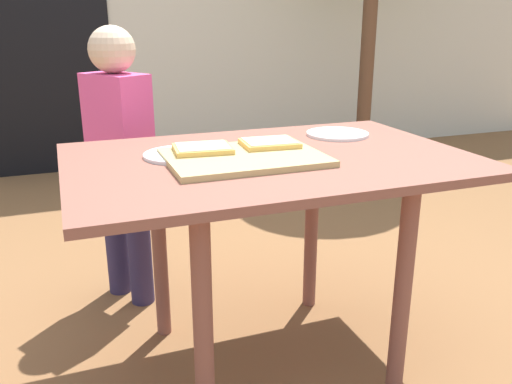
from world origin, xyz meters
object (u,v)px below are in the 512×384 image
Objects in this scene: plate_white_left at (180,155)px; child_left at (120,152)px; plate_white_right at (337,134)px; dining_table at (270,187)px; pizza_slice_far_right at (269,143)px; cutting_board at (244,157)px; pizza_slice_far_left at (203,148)px.

plate_white_left is 0.20× the size of child_left.
plate_white_right is at bearing -31.03° from child_left.
plate_white_left reaches higher than dining_table.
pizza_slice_far_right reaches higher than plate_white_left.
child_left is (-0.27, 0.61, -0.10)m from cutting_board.
pizza_slice_far_left and pizza_slice_far_right have the same top height.
pizza_slice_far_left is 0.82× the size of plate_white_left.
plate_white_right is at bearing 26.66° from cutting_board.
plate_white_right is (0.32, 0.18, 0.10)m from dining_table.
cutting_board is 0.13m from pizza_slice_far_right.
plate_white_right is 0.57m from plate_white_left.
child_left is (-0.12, 0.51, -0.10)m from plate_white_left.
pizza_slice_far_right is 0.16× the size of child_left.
child_left is (-0.38, 0.54, -0.12)m from pizza_slice_far_right.
pizza_slice_far_left reaches higher than plate_white_left.
child_left reaches higher than plate_white_right.
child_left reaches higher than dining_table.
dining_table is 0.23m from pizza_slice_far_left.
dining_table is 0.38m from plate_white_right.
cutting_board is at bearing -65.99° from child_left.
pizza_slice_far_left is 0.20m from pizza_slice_far_right.
child_left reaches higher than cutting_board.
pizza_slice_far_right is 0.33m from plate_white_right.
dining_table is 2.67× the size of cutting_board.
pizza_slice_far_left is (-0.18, 0.06, 0.12)m from dining_table.
dining_table is 5.48× the size of plate_white_right.
pizza_slice_far_left is 0.52m from plate_white_right.
child_left is at bearing 114.01° from cutting_board.
child_left reaches higher than pizza_slice_far_right.
plate_white_right is 1.00× the size of plate_white_left.
pizza_slice_far_left is at bearing -165.63° from plate_white_right.
child_left is at bearing 148.97° from plate_white_right.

